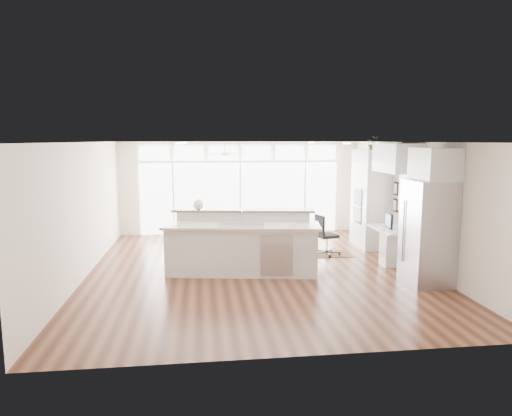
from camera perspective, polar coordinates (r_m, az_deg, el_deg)
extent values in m
cube|color=#3D1E12|center=(9.84, 0.09, -7.75)|extent=(7.00, 8.00, 0.02)
cube|color=white|center=(9.45, 0.09, 8.23)|extent=(7.00, 8.00, 0.02)
cube|color=silver|center=(13.50, -2.02, 2.56)|extent=(7.00, 0.04, 2.70)
cube|color=silver|center=(5.68, 5.13, -5.73)|extent=(7.00, 0.04, 2.70)
cube|color=silver|center=(9.76, -20.75, -0.27)|extent=(0.04, 8.00, 2.70)
cube|color=silver|center=(10.57, 19.28, 0.44)|extent=(0.04, 8.00, 2.70)
cube|color=white|center=(13.47, -1.99, 1.27)|extent=(5.80, 0.06, 2.08)
cube|color=white|center=(13.37, -2.02, 6.93)|extent=(5.90, 0.06, 0.40)
cube|color=white|center=(10.79, 18.44, 1.71)|extent=(0.04, 0.85, 0.85)
cube|color=white|center=(12.20, -3.90, 7.24)|extent=(1.16, 1.16, 0.32)
cube|color=#F2E9CE|center=(9.65, -0.06, 8.12)|extent=(3.40, 3.00, 0.02)
cube|color=silver|center=(12.08, 14.09, 1.14)|extent=(0.64, 1.20, 2.50)
cube|color=silver|center=(10.85, 16.57, -4.45)|extent=(0.72, 1.30, 0.76)
cube|color=silver|center=(10.61, 17.22, 5.99)|extent=(0.64, 1.30, 0.64)
cube|color=#A5A5AA|center=(9.26, 20.68, -2.91)|extent=(0.76, 0.90, 2.00)
cube|color=silver|center=(9.14, 21.44, 5.13)|extent=(0.64, 0.90, 0.60)
cube|color=black|center=(11.37, 17.07, 1.33)|extent=(0.06, 0.22, 0.80)
cube|color=silver|center=(9.42, -1.79, -4.45)|extent=(3.34, 1.69, 1.27)
cube|color=#381F12|center=(11.25, 9.38, -5.70)|extent=(0.99, 0.74, 0.01)
cube|color=black|center=(11.07, 8.87, -3.38)|extent=(0.61, 0.59, 0.97)
sphere|color=silver|center=(9.78, -7.22, 0.42)|extent=(0.24, 0.24, 0.22)
cube|color=black|center=(10.71, 16.31, -1.51)|extent=(0.13, 0.46, 0.37)
cube|color=silver|center=(10.67, 15.43, -2.48)|extent=(0.12, 0.29, 0.01)
imported|color=#355B27|center=(11.99, 14.33, 7.68)|extent=(0.34, 0.37, 0.26)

